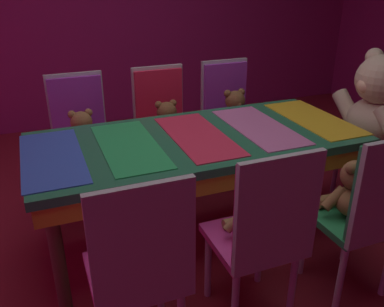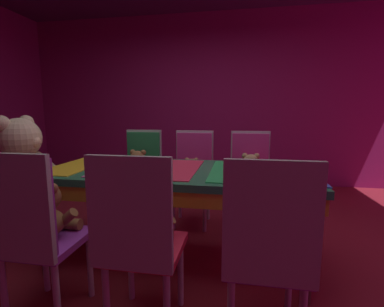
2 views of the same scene
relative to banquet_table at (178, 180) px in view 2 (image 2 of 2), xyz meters
The scene contains 17 objects.
ground_plane 0.65m from the banquet_table, ahead, with size 7.90×7.90×0.00m, color maroon.
wall_right 2.71m from the banquet_table, ahead, with size 0.12×6.40×2.80m, color #8C1959.
banquet_table is the anchor object (origin of this frame).
chair_left_0 1.02m from the banquet_table, 143.29° to the right, with size 0.42×0.41×0.98m.
teddy_left_0 0.91m from the banquet_table, 137.78° to the right, with size 0.25×0.33×0.31m.
chair_left_1 0.82m from the banquet_table, behind, with size 0.42×0.41×0.98m.
teddy_left_1 0.67m from the banquet_table, behind, with size 0.25×0.32×0.31m.
chair_left_2 1.04m from the banquet_table, 143.84° to the left, with size 0.42×0.41×0.98m.
teddy_left_2 0.92m from the banquet_table, 138.45° to the left, with size 0.27×0.35×0.33m.
chair_right_0 1.02m from the banquet_table, 35.27° to the right, with size 0.42×0.41×0.98m.
teddy_right_0 0.91m from the banquet_table, 40.60° to the right, with size 0.26×0.34×0.32m.
chair_right_1 0.81m from the banquet_table, ahead, with size 0.42×0.41×0.98m.
teddy_right_1 0.68m from the banquet_table, ahead, with size 0.21×0.27×0.26m.
chair_right_2 1.04m from the banquet_table, 35.46° to the left, with size 0.42×0.41×0.98m.
teddy_right_2 0.92m from the banquet_table, 40.76° to the left, with size 0.27×0.34×0.32m.
throne_chair 1.54m from the banquet_table, 90.00° to the left, with size 0.41×0.42×0.98m.
king_teddy_bear 1.37m from the banquet_table, 90.00° to the left, with size 0.74×0.57×0.70m.
Camera 2 is at (-2.01, -0.46, 1.17)m, focal length 25.20 mm.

